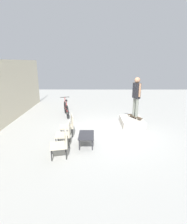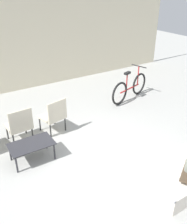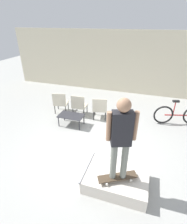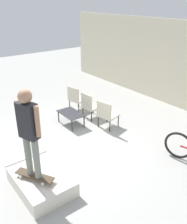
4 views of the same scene
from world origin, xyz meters
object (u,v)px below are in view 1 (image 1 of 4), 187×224
Objects in this scene: skateboard_on_ramp at (135,117)px; patio_chair_center at (65,133)px; person_skater at (136,94)px; patio_chair_left at (61,143)px; bicycle at (66,109)px; patio_chair_right at (69,124)px; coffee_table at (86,136)px; skate_ramp_box at (132,122)px.

patio_chair_center is (-2.08, 2.94, 0.06)m from skateboard_on_ramp.
patio_chair_left is (-2.89, 2.94, -1.03)m from person_skater.
patio_chair_center is at bearing 172.55° from bicycle.
patio_chair_left reaches higher than skateboard_on_ramp.
patio_chair_center is at bearing -12.46° from patio_chair_right.
person_skater is at bearing -46.47° from coffee_table.
coffee_table is (-2.09, 2.20, -1.15)m from person_skater.
patio_chair_center is at bearing 126.08° from skate_ramp_box.
skate_ramp_box is 1.61× the size of patio_chair_center.
skate_ramp_box is 1.70× the size of skateboard_on_ramp.
patio_chair_right is at bearing 93.09° from person_skater.
person_skater is 1.07× the size of bicycle.
bicycle reaches higher than patio_chair_left.
skateboard_on_ramp is at bearing 122.06° from patio_chair_center.
patio_chair_left is at bearing -3.41° from patio_chair_center.
person_skater is (0.00, -0.00, 1.09)m from skateboard_on_ramp.
skateboard_on_ramp is 0.46× the size of person_skater.
skate_ramp_box is at bearing 122.82° from patio_chair_center.
coffee_table is 0.75m from patio_chair_center.
skate_ramp_box is at bearing -45.17° from coffee_table.
patio_chair_left is (-0.80, 0.74, 0.13)m from coffee_table.
skate_ramp_box is 2.91m from coffee_table.
coffee_table reaches higher than skate_ramp_box.
skate_ramp_box is 3.69m from bicycle.
person_skater is 3.96m from bicycle.
person_skater is at bearing -72.43° from skate_ramp_box.
coffee_table is at bearing 124.64° from patio_chair_left.
skateboard_on_ramp is 3.79m from bicycle.
skate_ramp_box is 3.06m from patio_chair_right.
bicycle is at bearing 37.38° from skateboard_on_ramp.
patio_chair_center is at bearing 167.51° from patio_chair_left.
skateboard_on_ramp is at bearing -129.48° from bicycle.
coffee_table is at bearing 104.53° from skateboard_on_ramp.
person_skater is 2.06× the size of patio_chair_left.
patio_chair_center is 0.83m from patio_chair_right.
skate_ramp_box is 0.84× the size of bicycle.
person_skater reaches higher than skate_ramp_box.
skate_ramp_box is 3.48m from patio_chair_center.
person_skater is 4.25m from patio_chair_left.
coffee_table is at bearing 86.32° from patio_chair_center.
skateboard_on_ramp is at bearing 122.10° from patio_chair_left.
skateboard_on_ramp is 0.94× the size of coffee_table.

